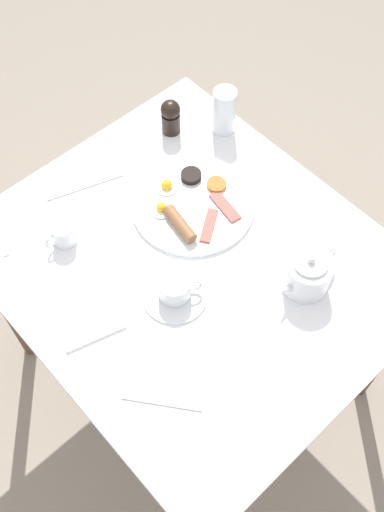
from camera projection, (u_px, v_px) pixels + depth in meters
ground_plane at (192, 368)px, 2.07m from camera, size 8.00×8.00×0.00m
table at (192, 277)px, 1.52m from camera, size 0.84×0.97×0.72m
breakfast_plate at (191, 204)px, 1.53m from camera, size 0.32×0.32×0.04m
teapot_near at (308, 273)px, 1.38m from camera, size 0.20×0.11×0.12m
teacup_with_saucer_left at (175, 289)px, 1.38m from camera, size 0.16×0.16×0.07m
water_glass_tall at (224, 111)px, 1.62m from camera, size 0.06×0.06×0.14m
creamer_jug at (63, 234)px, 1.46m from camera, size 0.08×0.06×0.06m
salt_grinder at (171, 116)px, 1.63m from camera, size 0.05×0.05×0.11m
napkin_folded at (89, 322)px, 1.36m from camera, size 0.17×0.13×0.01m
fork_by_plate at (162, 402)px, 1.27m from camera, size 0.12×0.15×0.00m
knife_by_plate at (85, 186)px, 1.57m from camera, size 0.20×0.08×0.00m
spoon_for_tea at (1, 232)px, 1.50m from camera, size 0.07×0.14×0.00m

